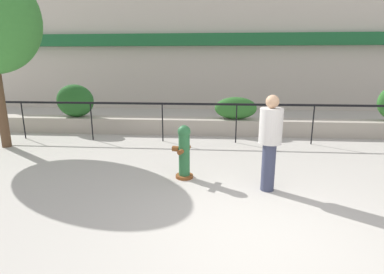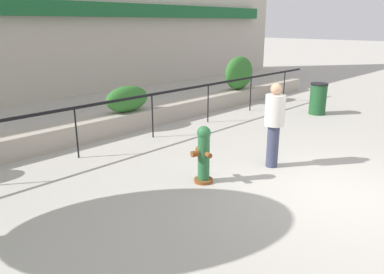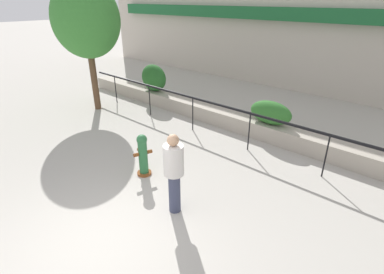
{
  "view_description": "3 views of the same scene",
  "coord_description": "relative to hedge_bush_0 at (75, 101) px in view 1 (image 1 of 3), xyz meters",
  "views": [
    {
      "loc": [
        -0.59,
        -3.61,
        2.24
      ],
      "look_at": [
        -1.16,
        3.42,
        0.51
      ],
      "focal_mm": 28.0,
      "sensor_mm": 36.0,
      "label": 1
    },
    {
      "loc": [
        -5.99,
        -2.28,
        2.85
      ],
      "look_at": [
        -0.73,
        2.79,
        0.61
      ],
      "focal_mm": 35.0,
      "sensor_mm": 36.0,
      "label": 2
    },
    {
      "loc": [
        3.98,
        -1.92,
        4.01
      ],
      "look_at": [
        -1.08,
        3.68,
        0.49
      ],
      "focal_mm": 28.0,
      "sensor_mm": 36.0,
      "label": 3
    }
  ],
  "objects": [
    {
      "name": "fire_hydrant",
      "position": [
        4.07,
        -3.96,
        -0.49
      ],
      "size": [
        0.48,
        0.48,
        1.08
      ],
      "color": "brown",
      "rests_on": "ground"
    },
    {
      "name": "building_facade",
      "position": [
        5.27,
        5.98,
        2.95
      ],
      "size": [
        30.0,
        1.36,
        8.0
      ],
      "color": "beige",
      "rests_on": "ground"
    },
    {
      "name": "ground_plane",
      "position": [
        5.27,
        -6.0,
        -1.04
      ],
      "size": [
        120.0,
        120.0,
        0.0
      ],
      "primitive_type": "plane",
      "color": "#B2ADA3"
    },
    {
      "name": "planter_wall_low",
      "position": [
        5.27,
        0.0,
        -0.79
      ],
      "size": [
        18.0,
        0.7,
        0.5
      ],
      "primitive_type": "cube",
      "color": "#ADA393",
      "rests_on": "ground"
    },
    {
      "name": "pedestrian",
      "position": [
        5.64,
        -4.44,
        -0.05
      ],
      "size": [
        0.56,
        0.56,
        1.73
      ],
      "color": "#383D56",
      "rests_on": "ground"
    },
    {
      "name": "hedge_bush_1",
      "position": [
        5.31,
        0.0,
        -0.19
      ],
      "size": [
        1.34,
        0.57,
        0.71
      ],
      "primitive_type": "ellipsoid",
      "color": "#2D6B28",
      "rests_on": "planter_wall_low"
    },
    {
      "name": "fence_railing_segment",
      "position": [
        5.27,
        -1.1,
        -0.02
      ],
      "size": [
        15.0,
        0.05,
        1.15
      ],
      "color": "black",
      "rests_on": "ground"
    },
    {
      "name": "hedge_bush_0",
      "position": [
        0.0,
        0.0,
        0.0
      ],
      "size": [
        1.25,
        0.7,
        1.08
      ],
      "primitive_type": "ellipsoid",
      "color": "#235B23",
      "rests_on": "planter_wall_low"
    }
  ]
}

